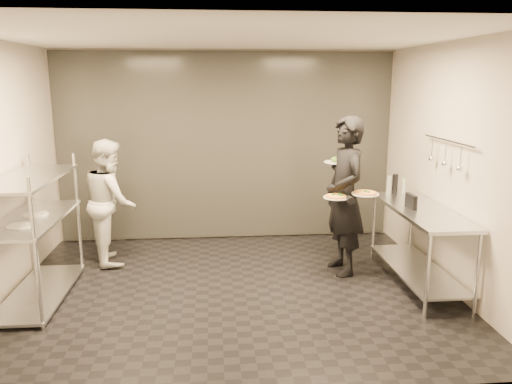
{
  "coord_description": "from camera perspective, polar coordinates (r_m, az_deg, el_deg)",
  "views": [
    {
      "loc": [
        -0.2,
        -5.37,
        2.36
      ],
      "look_at": [
        0.29,
        0.23,
        1.1
      ],
      "focal_mm": 35.0,
      "sensor_mm": 36.0,
      "label": 1
    }
  ],
  "objects": [
    {
      "name": "room_shell",
      "position": [
        6.62,
        -3.22,
        4.28
      ],
      "size": [
        5.0,
        4.0,
        2.8
      ],
      "color": "black",
      "rests_on": "ground"
    },
    {
      "name": "pass_rack",
      "position": [
        5.93,
        -24.04,
        -4.05
      ],
      "size": [
        0.6,
        1.6,
        1.5
      ],
      "color": "silver",
      "rests_on": "ground"
    },
    {
      "name": "prep_counter",
      "position": [
        6.13,
        18.15,
        -4.46
      ],
      "size": [
        0.6,
        1.8,
        0.92
      ],
      "color": "silver",
      "rests_on": "ground"
    },
    {
      "name": "utensil_rail",
      "position": [
        6.04,
        20.92,
        4.05
      ],
      "size": [
        0.07,
        1.2,
        0.31
      ],
      "color": "silver",
      "rests_on": "room_shell"
    },
    {
      "name": "waiter",
      "position": [
        6.2,
        10.1,
        -0.48
      ],
      "size": [
        0.56,
        0.77,
        1.95
      ],
      "primitive_type": "imported",
      "rotation": [
        0.0,
        0.0,
        -1.43
      ],
      "color": "black",
      "rests_on": "ground"
    },
    {
      "name": "chef",
      "position": [
        6.79,
        -16.32,
        -1.02
      ],
      "size": [
        0.82,
        0.94,
        1.63
      ],
      "primitive_type": "imported",
      "rotation": [
        0.0,
        0.0,
        1.87
      ],
      "color": "silver",
      "rests_on": "ground"
    },
    {
      "name": "pizza_plate_near",
      "position": [
        5.96,
        9.14,
        -0.53
      ],
      "size": [
        0.3,
        0.3,
        0.05
      ],
      "color": "white",
      "rests_on": "waiter"
    },
    {
      "name": "pizza_plate_far",
      "position": [
        5.99,
        12.39,
        -0.13
      ],
      "size": [
        0.32,
        0.32,
        0.05
      ],
      "color": "white",
      "rests_on": "waiter"
    },
    {
      "name": "salad_plate",
      "position": [
        6.38,
        9.19,
        3.55
      ],
      "size": [
        0.31,
        0.31,
        0.07
      ],
      "color": "white",
      "rests_on": "waiter"
    },
    {
      "name": "pos_monitor",
      "position": [
        6.0,
        17.3,
        -1.03
      ],
      "size": [
        0.06,
        0.23,
        0.17
      ],
      "primitive_type": "cube",
      "rotation": [
        0.0,
        0.0,
        0.04
      ],
      "color": "black",
      "rests_on": "prep_counter"
    },
    {
      "name": "bottle_green",
      "position": [
        6.71,
        14.97,
        0.82
      ],
      "size": [
        0.06,
        0.06,
        0.23
      ],
      "primitive_type": "cylinder",
      "color": "#97A395",
      "rests_on": "prep_counter"
    },
    {
      "name": "bottle_clear",
      "position": [
        6.79,
        16.53,
        0.68
      ],
      "size": [
        0.06,
        0.06,
        0.19
      ],
      "primitive_type": "cylinder",
      "color": "#97A395",
      "rests_on": "prep_counter"
    },
    {
      "name": "bottle_dark",
      "position": [
        6.74,
        15.6,
        0.92
      ],
      "size": [
        0.07,
        0.07,
        0.25
      ],
      "primitive_type": "cylinder",
      "color": "black",
      "rests_on": "prep_counter"
    }
  ]
}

